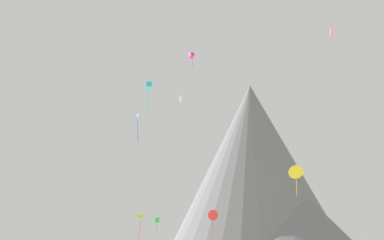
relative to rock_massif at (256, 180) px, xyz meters
name	(u,v)px	position (x,y,z in m)	size (l,w,h in m)	color
rock_massif	(256,180)	(0.00, 0.00, 0.00)	(73.48, 73.02, 52.10)	slate
kite_white_high	(180,99)	(-16.31, -54.27, 8.07)	(0.72, 0.35, 1.30)	white
kite_lime_low	(140,218)	(-20.94, -66.34, -14.77)	(0.76, 0.72, 3.89)	#8CD133
kite_red_low	(213,216)	(-10.85, -43.91, -13.10)	(2.19, 1.38, 5.79)	red
kite_green_low	(156,220)	(-20.22, -55.61, -14.60)	(1.17, 1.16, 2.96)	green
kite_yellow_mid	(296,172)	(3.87, -59.03, -7.02)	(2.71, 1.75, 5.20)	yellow
kite_pink_high	(331,32)	(7.07, -78.52, 9.09)	(1.30, 2.45, 2.31)	pink
kite_blue_mid	(137,118)	(-23.74, -58.15, 3.33)	(0.92, 1.32, 5.27)	blue
kite_magenta_high	(191,55)	(-13.67, -60.02, 14.40)	(1.16, 1.17, 2.76)	#D1339E
kite_cyan_mid	(149,86)	(-18.30, -75.97, 3.00)	(0.92, 0.97, 4.96)	#33BCDB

